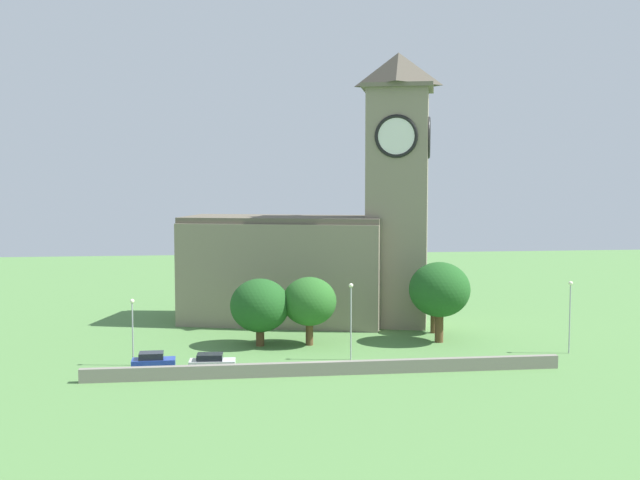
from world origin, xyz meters
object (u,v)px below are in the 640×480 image
object	(u,v)px
tree_by_tower	(260,306)
tree_riverside_west	(434,297)
streetlamp_west_mid	(351,310)
church	(320,243)
car_blue	(153,361)
car_white	(212,362)
streetlamp_west_end	(132,321)
tree_churchyard	(309,302)
streetlamp_central	(570,306)
tree_riverside_east	(440,290)

from	to	relation	value
tree_by_tower	tree_riverside_west	bearing A→B (deg)	12.61
streetlamp_west_mid	church	bearing A→B (deg)	91.36
church	car_blue	xyz separation A→B (m)	(-18.78, -22.69, -9.17)
car_white	tree_riverside_west	distance (m)	29.86
car_blue	tree_riverside_west	bearing A→B (deg)	24.46
tree_by_tower	streetlamp_west_end	bearing A→B (deg)	-150.10
streetlamp_west_end	tree_by_tower	bearing A→B (deg)	29.90
streetlamp_west_end	tree_by_tower	world-z (taller)	tree_by_tower
streetlamp_west_end	tree_riverside_west	size ratio (longest dim) A/B	1.01
tree_churchyard	streetlamp_west_end	bearing A→B (deg)	-158.60
streetlamp_west_mid	car_white	bearing A→B (deg)	-168.68
church	tree_riverside_west	distance (m)	16.06
church	car_blue	bearing A→B (deg)	-129.62
car_white	streetlamp_west_end	xyz separation A→B (m)	(-7.61, 3.06, 3.57)
car_white	tree_riverside_west	size ratio (longest dim) A/B	0.68
streetlamp_west_end	tree_churchyard	size ratio (longest dim) A/B	0.87
car_white	streetlamp_west_end	world-z (taller)	streetlamp_west_end
streetlamp_central	tree_by_tower	xyz separation A→B (m)	(-31.73, 7.50, -0.56)
streetlamp_west_end	streetlamp_west_mid	bearing A→B (deg)	-0.82
car_blue	streetlamp_west_end	world-z (taller)	streetlamp_west_end
car_white	streetlamp_west_mid	world-z (taller)	streetlamp_west_mid
car_white	tree_by_tower	world-z (taller)	tree_by_tower
tree_churchyard	streetlamp_central	bearing A→B (deg)	-15.44
streetlamp_central	tree_riverside_east	distance (m)	13.84
car_white	tree_riverside_east	bearing A→B (deg)	21.60
car_white	tree_riverside_east	size ratio (longest dim) A/B	0.49
streetlamp_west_mid	tree_by_tower	bearing A→B (deg)	139.00
church	tree_by_tower	distance (m)	16.49
tree_riverside_west	tree_by_tower	distance (m)	21.08
car_blue	streetlamp_central	xyz separation A→B (m)	(42.28, 2.06, 4.11)
streetlamp_central	tree_riverside_east	bearing A→B (deg)	149.49
church	tree_riverside_east	world-z (taller)	church
car_white	streetlamp_west_end	distance (m)	8.94
car_blue	streetlamp_west_mid	xyz separation A→B (m)	(19.27, 1.98, 4.21)
streetlamp_west_end	tree_riverside_east	world-z (taller)	tree_riverside_east
car_white	streetlamp_west_mid	size ratio (longest dim) A/B	0.57
car_blue	streetlamp_central	distance (m)	42.53
tree_by_tower	tree_churchyard	distance (m)	5.38
streetlamp_west_mid	tree_riverside_east	distance (m)	13.20
car_blue	streetlamp_west_end	xyz separation A→B (m)	(-2.10, 2.28, 3.51)
church	streetlamp_west_mid	bearing A→B (deg)	-88.64
streetlamp_west_end	tree_by_tower	xyz separation A→B (m)	(12.65, 7.28, 0.03)
streetlamp_west_mid	tree_riverside_west	size ratio (longest dim) A/B	1.20
streetlamp_central	tree_riverside_west	distance (m)	16.47
car_blue	tree_by_tower	world-z (taller)	tree_by_tower
tree_by_tower	tree_churchyard	size ratio (longest dim) A/B	0.98
car_blue	tree_by_tower	bearing A→B (deg)	42.17
church	tree_churchyard	size ratio (longest dim) A/B	4.48
car_white	tree_by_tower	xyz separation A→B (m)	(5.04, 10.33, 3.60)
streetlamp_west_end	tree_by_tower	distance (m)	14.59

